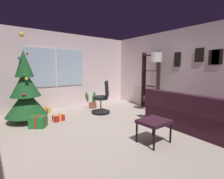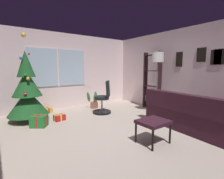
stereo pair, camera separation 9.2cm
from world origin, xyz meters
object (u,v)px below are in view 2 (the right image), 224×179
Objects in this scene: couch at (196,116)px; holiday_tree at (27,92)px; footstool at (153,123)px; office_chair at (104,101)px; floor_lamp at (158,63)px; gift_box_gold at (48,110)px; gift_box_green at (39,121)px; gift_box_red at (60,118)px; bookshelf at (152,84)px; potted_plant at (94,102)px.

couch is 0.90× the size of holiday_tree.
office_chair reaches higher than footstool.
gift_box_gold is at bearing 141.47° from floor_lamp.
gift_box_green is at bearing 125.07° from footstool.
floor_lamp reaches higher than gift_box_gold.
gift_box_gold is (-0.03, 0.99, -0.00)m from gift_box_red.
bookshelf reaches higher than couch.
gift_box_red is at bearing -36.53° from holiday_tree.
office_chair is (1.37, -1.06, 0.32)m from gift_box_gold.
footstool is at bearing -73.24° from gift_box_gold.
bookshelf is at bearing -10.68° from gift_box_red.
holiday_tree is (-2.98, 2.88, 0.46)m from couch.
floor_lamp is at bearing -22.79° from gift_box_red.
holiday_tree reaches higher than gift_box_green.
floor_lamp is at bearing -127.49° from bookshelf.
footstool is 0.28× the size of bookshelf.
gift_box_red is at bearing 134.22° from couch.
office_chair is at bearing -15.52° from holiday_tree.
bookshelf reaches higher than gift_box_gold.
floor_lamp is at bearing 37.19° from footstool.
holiday_tree is 1.05m from gift_box_gold.
footstool is 0.29× the size of floor_lamp.
couch is 4.14m from gift_box_gold.
couch reaches higher than footstool.
gift_box_green is 0.73× the size of potted_plant.
couch is at bearing -4.03° from footstool.
floor_lamp is 2.47m from potted_plant.
bookshelf is at bearing -16.64° from office_chair.
floor_lamp is at bearing -56.33° from potted_plant.
office_chair is 1.96m from floor_lamp.
potted_plant is (-0.92, 3.06, -0.08)m from couch.
holiday_tree is at bearing 163.98° from bookshelf.
bookshelf reaches higher than office_chair.
couch is 1.38m from footstool.
footstool is 2.51m from gift_box_red.
gift_box_red is 0.99m from gift_box_gold.
floor_lamp is (0.24, 1.32, 1.23)m from couch.
potted_plant is at bearing 81.40° from footstool.
office_chair is at bearing 140.74° from floor_lamp.
holiday_tree reaches higher than office_chair.
holiday_tree reaches higher than gift_box_gold.
potted_plant is (1.95, 0.83, 0.09)m from gift_box_green.
footstool is (-1.37, 0.10, 0.08)m from couch.
gift_box_red is 0.16× the size of floor_lamp.
gift_box_red is at bearing 112.67° from footstool.
gift_box_gold is 0.14× the size of bookshelf.
footstool is 2.02× the size of gift_box_gold.
holiday_tree reaches higher than couch.
bookshelf is at bearing -27.33° from gift_box_gold.
bookshelf reaches higher than potted_plant.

